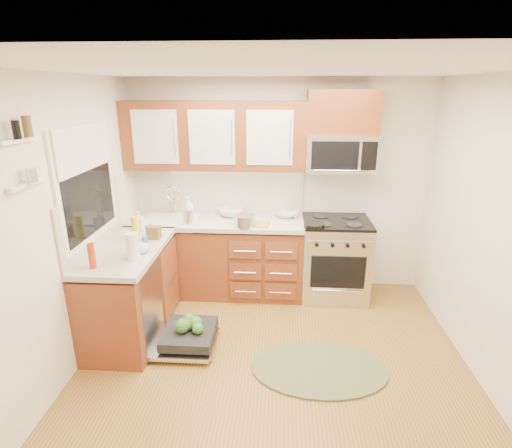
# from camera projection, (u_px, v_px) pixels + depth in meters

# --- Properties ---
(floor) EXTENTS (3.50, 3.50, 0.00)m
(floor) POSITION_uv_depth(u_px,v_px,m) (274.00, 370.00, 3.55)
(floor) COLOR brown
(floor) RESTS_ON ground
(ceiling) EXTENTS (3.50, 3.50, 0.00)m
(ceiling) POSITION_uv_depth(u_px,v_px,m) (279.00, 70.00, 2.74)
(ceiling) COLOR white
(ceiling) RESTS_ON ground
(wall_back) EXTENTS (3.50, 0.04, 2.50)m
(wall_back) POSITION_uv_depth(u_px,v_px,m) (278.00, 187.00, 4.80)
(wall_back) COLOR silver
(wall_back) RESTS_ON ground
(wall_front) EXTENTS (3.50, 0.04, 2.50)m
(wall_front) POSITION_uv_depth(u_px,v_px,m) (268.00, 406.00, 1.49)
(wall_front) COLOR silver
(wall_front) RESTS_ON ground
(wall_left) EXTENTS (0.04, 3.50, 2.50)m
(wall_left) POSITION_uv_depth(u_px,v_px,m) (61.00, 234.00, 3.25)
(wall_left) COLOR silver
(wall_left) RESTS_ON ground
(wall_right) EXTENTS (0.04, 3.50, 2.50)m
(wall_right) POSITION_uv_depth(u_px,v_px,m) (505.00, 244.00, 3.04)
(wall_right) COLOR silver
(wall_right) RESTS_ON ground
(base_cabinet_back) EXTENTS (2.05, 0.60, 0.85)m
(base_cabinet_back) POSITION_uv_depth(u_px,v_px,m) (217.00, 259.00, 4.82)
(base_cabinet_back) COLOR maroon
(base_cabinet_back) RESTS_ON ground
(base_cabinet_left) EXTENTS (0.60, 1.25, 0.85)m
(base_cabinet_left) POSITION_uv_depth(u_px,v_px,m) (131.00, 294.00, 3.99)
(base_cabinet_left) COLOR maroon
(base_cabinet_left) RESTS_ON ground
(countertop_back) EXTENTS (2.07, 0.64, 0.05)m
(countertop_back) POSITION_uv_depth(u_px,v_px,m) (215.00, 222.00, 4.66)
(countertop_back) COLOR #BBB3AB
(countertop_back) RESTS_ON base_cabinet_back
(countertop_left) EXTENTS (0.64, 1.27, 0.05)m
(countertop_left) POSITION_uv_depth(u_px,v_px,m) (127.00, 250.00, 3.84)
(countertop_left) COLOR #BBB3AB
(countertop_left) RESTS_ON base_cabinet_left
(backsplash_back) EXTENTS (2.05, 0.02, 0.57)m
(backsplash_back) POSITION_uv_depth(u_px,v_px,m) (218.00, 190.00, 4.84)
(backsplash_back) COLOR #B3B0A1
(backsplash_back) RESTS_ON ground
(backsplash_left) EXTENTS (0.02, 1.25, 0.57)m
(backsplash_left) POSITION_uv_depth(u_px,v_px,m) (93.00, 219.00, 3.76)
(backsplash_left) COLOR #B3B0A1
(backsplash_left) RESTS_ON ground
(upper_cabinets) EXTENTS (2.05, 0.35, 0.75)m
(upper_cabinets) POSITION_uv_depth(u_px,v_px,m) (215.00, 136.00, 4.48)
(upper_cabinets) COLOR maroon
(upper_cabinets) RESTS_ON ground
(cabinet_over_mw) EXTENTS (0.76, 0.35, 0.47)m
(cabinet_over_mw) POSITION_uv_depth(u_px,v_px,m) (342.00, 112.00, 4.31)
(cabinet_over_mw) COLOR maroon
(cabinet_over_mw) RESTS_ON ground
(range) EXTENTS (0.76, 0.64, 0.95)m
(range) POSITION_uv_depth(u_px,v_px,m) (334.00, 259.00, 4.70)
(range) COLOR silver
(range) RESTS_ON ground
(microwave) EXTENTS (0.76, 0.38, 0.40)m
(microwave) POSITION_uv_depth(u_px,v_px,m) (340.00, 153.00, 4.42)
(microwave) COLOR silver
(microwave) RESTS_ON ground
(sink) EXTENTS (0.62, 0.50, 0.26)m
(sink) POSITION_uv_depth(u_px,v_px,m) (171.00, 230.00, 4.71)
(sink) COLOR white
(sink) RESTS_ON ground
(dishwasher) EXTENTS (0.70, 0.60, 0.20)m
(dishwasher) POSITION_uv_depth(u_px,v_px,m) (185.00, 337.00, 3.85)
(dishwasher) COLOR silver
(dishwasher) RESTS_ON ground
(window) EXTENTS (0.03, 1.05, 1.05)m
(window) POSITION_uv_depth(u_px,v_px,m) (87.00, 184.00, 3.63)
(window) COLOR white
(window) RESTS_ON ground
(window_blind) EXTENTS (0.02, 0.96, 0.40)m
(window_blind) POSITION_uv_depth(u_px,v_px,m) (84.00, 148.00, 3.52)
(window_blind) COLOR white
(window_blind) RESTS_ON ground
(shelf_upper) EXTENTS (0.04, 0.40, 0.03)m
(shelf_upper) POSITION_uv_depth(u_px,v_px,m) (19.00, 140.00, 2.66)
(shelf_upper) COLOR white
(shelf_upper) RESTS_ON ground
(shelf_lower) EXTENTS (0.04, 0.40, 0.03)m
(shelf_lower) POSITION_uv_depth(u_px,v_px,m) (28.00, 184.00, 2.76)
(shelf_lower) COLOR white
(shelf_lower) RESTS_ON ground
(rug) EXTENTS (1.26, 0.86, 0.02)m
(rug) POSITION_uv_depth(u_px,v_px,m) (319.00, 368.00, 3.56)
(rug) COLOR olive
(rug) RESTS_ON ground
(skillet) EXTENTS (0.27, 0.27, 0.04)m
(skillet) POSITION_uv_depth(u_px,v_px,m) (314.00, 225.00, 4.33)
(skillet) COLOR black
(skillet) RESTS_ON range
(stock_pot) EXTENTS (0.24, 0.24, 0.13)m
(stock_pot) POSITION_uv_depth(u_px,v_px,m) (245.00, 221.00, 4.40)
(stock_pot) COLOR silver
(stock_pot) RESTS_ON countertop_back
(cutting_board) EXTENTS (0.32, 0.23, 0.02)m
(cutting_board) POSITION_uv_depth(u_px,v_px,m) (256.00, 224.00, 4.47)
(cutting_board) COLOR tan
(cutting_board) RESTS_ON countertop_back
(canister) EXTENTS (0.15, 0.15, 0.18)m
(canister) POSITION_uv_depth(u_px,v_px,m) (188.00, 217.00, 4.46)
(canister) COLOR silver
(canister) RESTS_ON countertop_back
(paper_towel_roll) EXTENTS (0.14, 0.14, 0.24)m
(paper_towel_roll) POSITION_uv_depth(u_px,v_px,m) (133.00, 246.00, 3.55)
(paper_towel_roll) COLOR white
(paper_towel_roll) RESTS_ON countertop_left
(mustard_bottle) EXTENTS (0.09, 0.09, 0.24)m
(mustard_bottle) POSITION_uv_depth(u_px,v_px,m) (136.00, 228.00, 4.01)
(mustard_bottle) COLOR yellow
(mustard_bottle) RESTS_ON countertop_left
(red_bottle) EXTENTS (0.07, 0.07, 0.22)m
(red_bottle) POSITION_uv_depth(u_px,v_px,m) (92.00, 256.00, 3.37)
(red_bottle) COLOR red
(red_bottle) RESTS_ON countertop_left
(wooden_box) EXTENTS (0.14, 0.10, 0.13)m
(wooden_box) POSITION_uv_depth(u_px,v_px,m) (154.00, 232.00, 4.05)
(wooden_box) COLOR brown
(wooden_box) RESTS_ON countertop_left
(blue_carton) EXTENTS (0.11, 0.08, 0.16)m
(blue_carton) POSITION_uv_depth(u_px,v_px,m) (142.00, 244.00, 3.71)
(blue_carton) COLOR teal
(blue_carton) RESTS_ON countertop_left
(bowl_a) EXTENTS (0.31, 0.31, 0.06)m
(bowl_a) POSITION_uv_depth(u_px,v_px,m) (286.00, 215.00, 4.75)
(bowl_a) COLOR #999999
(bowl_a) RESTS_ON countertop_back
(bowl_b) EXTENTS (0.39, 0.39, 0.09)m
(bowl_b) POSITION_uv_depth(u_px,v_px,m) (232.00, 212.00, 4.78)
(bowl_b) COLOR #999999
(bowl_b) RESTS_ON countertop_back
(cup) EXTENTS (0.14, 0.14, 0.09)m
(cup) POSITION_uv_depth(u_px,v_px,m) (295.00, 214.00, 4.73)
(cup) COLOR #999999
(cup) RESTS_ON countertop_back
(soap_bottle_a) EXTENTS (0.14, 0.14, 0.32)m
(soap_bottle_a) POSITION_uv_depth(u_px,v_px,m) (189.00, 210.00, 4.49)
(soap_bottle_a) COLOR #999999
(soap_bottle_a) RESTS_ON countertop_back
(soap_bottle_b) EXTENTS (0.10, 0.10, 0.20)m
(soap_bottle_b) POSITION_uv_depth(u_px,v_px,m) (139.00, 221.00, 4.30)
(soap_bottle_b) COLOR #999999
(soap_bottle_b) RESTS_ON countertop_left
(soap_bottle_c) EXTENTS (0.17, 0.17, 0.17)m
(soap_bottle_c) POSITION_uv_depth(u_px,v_px,m) (141.00, 245.00, 3.68)
(soap_bottle_c) COLOR #999999
(soap_bottle_c) RESTS_ON countertop_left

